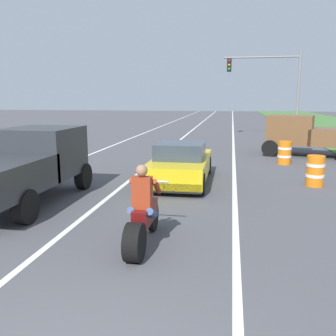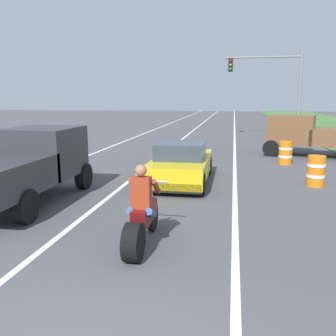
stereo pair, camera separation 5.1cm
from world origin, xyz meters
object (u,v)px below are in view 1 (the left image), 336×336
at_px(motorcycle_with_rider, 142,218).
at_px(construction_barrel_mid, 285,153).
at_px(sports_car_yellow, 181,164).
at_px(pickup_truck_right_shoulder_brown, 310,134).
at_px(construction_barrel_nearest, 315,171).
at_px(traffic_light_mast_near, 274,80).
at_px(pickup_truck_left_lane_dark_grey, 26,163).

distance_m(motorcycle_with_rider, construction_barrel_mid, 10.60).
relative_size(motorcycle_with_rider, sports_car_yellow, 0.51).
relative_size(pickup_truck_right_shoulder_brown, construction_barrel_mid, 5.14).
bearing_deg(construction_barrel_nearest, pickup_truck_right_shoulder_brown, 80.64).
bearing_deg(traffic_light_mast_near, sports_car_yellow, -106.72).
height_order(pickup_truck_right_shoulder_brown, traffic_light_mast_near, traffic_light_mast_near).
xyz_separation_m(pickup_truck_left_lane_dark_grey, construction_barrel_nearest, (8.15, 3.35, -0.60)).
bearing_deg(construction_barrel_nearest, sports_car_yellow, -177.39).
bearing_deg(sports_car_yellow, pickup_truck_right_shoulder_brown, 51.17).
xyz_separation_m(sports_car_yellow, construction_barrel_nearest, (4.37, 0.20, -0.13)).
xyz_separation_m(sports_car_yellow, pickup_truck_right_shoulder_brown, (5.46, 6.78, 0.48)).
relative_size(sports_car_yellow, construction_barrel_nearest, 4.30).
bearing_deg(pickup_truck_right_shoulder_brown, traffic_light_mast_near, 96.94).
relative_size(pickup_truck_right_shoulder_brown, traffic_light_mast_near, 0.86).
height_order(traffic_light_mast_near, construction_barrel_nearest, traffic_light_mast_near).
bearing_deg(pickup_truck_right_shoulder_brown, motorcycle_with_rider, -113.53).
distance_m(sports_car_yellow, traffic_light_mast_near, 15.91).
bearing_deg(sports_car_yellow, pickup_truck_left_lane_dark_grey, -140.10).
height_order(motorcycle_with_rider, pickup_truck_right_shoulder_brown, pickup_truck_right_shoulder_brown).
bearing_deg(pickup_truck_right_shoulder_brown, construction_barrel_mid, -120.35).
distance_m(traffic_light_mast_near, construction_barrel_nearest, 15.11).
bearing_deg(construction_barrel_nearest, motorcycle_with_rider, -126.50).
height_order(pickup_truck_left_lane_dark_grey, construction_barrel_nearest, pickup_truck_left_lane_dark_grey).
bearing_deg(pickup_truck_left_lane_dark_grey, traffic_light_mast_near, 65.44).
bearing_deg(pickup_truck_right_shoulder_brown, pickup_truck_left_lane_dark_grey, -132.90).
bearing_deg(pickup_truck_right_shoulder_brown, construction_barrel_nearest, -99.36).
bearing_deg(traffic_light_mast_near, pickup_truck_right_shoulder_brown, -83.06).
height_order(pickup_truck_left_lane_dark_grey, pickup_truck_right_shoulder_brown, same).
height_order(pickup_truck_left_lane_dark_grey, construction_barrel_mid, pickup_truck_left_lane_dark_grey).
xyz_separation_m(sports_car_yellow, pickup_truck_left_lane_dark_grey, (-3.77, -3.15, 0.48)).
bearing_deg(motorcycle_with_rider, pickup_truck_left_lane_dark_grey, 146.77).
height_order(sports_car_yellow, pickup_truck_right_shoulder_brown, pickup_truck_right_shoulder_brown).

